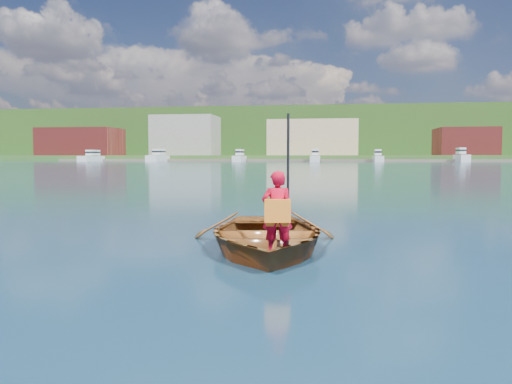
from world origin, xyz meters
name	(u,v)px	position (x,y,z in m)	size (l,w,h in m)	color
ground	(306,241)	(0.00, 0.00, 0.00)	(600.00, 600.00, 0.00)	#122846
rowboat	(265,236)	(-0.58, -0.91, 0.22)	(2.98, 3.84, 0.73)	maroon
child_paddler	(277,212)	(-0.31, -1.78, 0.67)	(0.44, 0.38, 1.88)	#BB0620
shoreline	(328,139)	(0.00, 236.61, 10.32)	(400.00, 140.00, 22.00)	#425F29
dock	(297,160)	(-9.30, 148.00, 0.40)	(160.05, 8.10, 0.80)	#625749
waterfront_buildings	(305,139)	(-7.74, 165.00, 7.74)	(202.00, 16.00, 14.00)	maroon
marina_yachts	(274,157)	(-15.94, 143.29, 1.39)	(144.38, 12.82, 4.41)	silver
hillside_trees	(323,123)	(-2.29, 236.13, 17.73)	(285.81, 79.00, 25.19)	#382314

